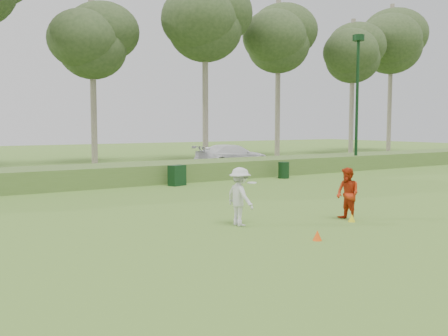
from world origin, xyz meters
TOP-DOWN VIEW (x-y plane):
  - ground at (0.00, 0.00)m, footprint 120.00×120.00m
  - reed_strip at (0.00, 12.00)m, footprint 80.00×3.00m
  - park_road at (0.00, 17.00)m, footprint 80.00×6.00m
  - lamp_post at (14.00, 11.00)m, footprint 0.70×0.70m
  - tree_4 at (2.00, 24.50)m, footprint 6.24×6.24m
  - tree_5 at (10.00, 22.50)m, footprint 7.28×7.28m
  - tree_6 at (18.00, 23.80)m, footprint 7.02×7.02m
  - tree_7 at (26.00, 22.80)m, footprint 6.50×6.50m
  - tree_8 at (33.00, 24.20)m, footprint 8.06×8.06m
  - player_white at (-1.49, 0.80)m, footprint 0.85×1.06m
  - player_red at (1.59, -0.25)m, footprint 0.66×0.81m
  - cone_orange at (-0.91, -1.68)m, footprint 0.22×0.22m
  - cone_yellow at (1.53, -0.48)m, footprint 0.21×0.21m
  - utility_cabinet at (1.16, 9.88)m, footprint 0.86×0.67m
  - trash_bin at (7.29, 9.70)m, footprint 0.67×0.67m
  - car_right at (8.35, 16.20)m, footprint 5.05×2.08m

SIDE VIEW (x-z plane):
  - ground at x=0.00m, z-range 0.00..0.00m
  - park_road at x=0.00m, z-range 0.00..0.06m
  - cone_yellow at x=1.53m, z-range 0.00..0.23m
  - cone_orange at x=-0.91m, z-range 0.00..0.25m
  - trash_bin at x=7.29m, z-range 0.00..0.85m
  - reed_strip at x=0.00m, z-range 0.00..0.90m
  - utility_cabinet at x=1.16m, z-range 0.00..0.94m
  - player_red at x=1.59m, z-range 0.00..1.55m
  - car_right at x=8.35m, z-range 0.06..1.52m
  - player_white at x=-1.49m, z-range 0.00..1.62m
  - lamp_post at x=14.00m, z-range 1.51..9.68m
  - tree_4 at x=2.00m, z-range 2.84..14.34m
  - tree_7 at x=26.00m, z-range 3.09..15.59m
  - tree_6 at x=18.00m, z-range 3.35..16.85m
  - tree_5 at x=10.00m, z-range 3.47..17.47m
  - tree_8 at x=33.00m, z-range 3.73..18.73m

